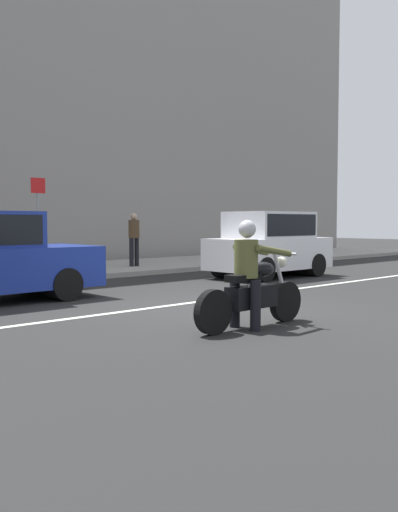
{
  "coord_description": "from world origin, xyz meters",
  "views": [
    {
      "loc": [
        -6.96,
        -6.93,
        1.52
      ],
      "look_at": [
        -0.9,
        -0.46,
        0.99
      ],
      "focal_mm": 39.8,
      "sensor_mm": 36.0,
      "label": 1
    }
  ],
  "objects_px": {
    "motorcycle_with_rider_olive": "(251,284)",
    "street_sign_post": "(38,214)",
    "parked_hatchback_white": "(269,244)",
    "pedestrian_bystander": "(134,235)"
  },
  "relations": [
    {
      "from": "motorcycle_with_rider_olive",
      "to": "street_sign_post",
      "type": "relative_size",
      "value": 0.8
    },
    {
      "from": "parked_hatchback_white",
      "to": "pedestrian_bystander",
      "type": "relative_size",
      "value": 2.18
    },
    {
      "from": "parked_hatchback_white",
      "to": "street_sign_post",
      "type": "bearing_deg",
      "value": 129.45
    },
    {
      "from": "motorcycle_with_rider_olive",
      "to": "street_sign_post",
      "type": "bearing_deg",
      "value": 79.73
    },
    {
      "from": "parked_hatchback_white",
      "to": "street_sign_post",
      "type": "height_order",
      "value": "street_sign_post"
    },
    {
      "from": "motorcycle_with_rider_olive",
      "to": "pedestrian_bystander",
      "type": "bearing_deg",
      "value": 62.98
    },
    {
      "from": "motorcycle_with_rider_olive",
      "to": "pedestrian_bystander",
      "type": "height_order",
      "value": "pedestrian_bystander"
    },
    {
      "from": "motorcycle_with_rider_olive",
      "to": "street_sign_post",
      "type": "xyz_separation_m",
      "value": [
        1.77,
        9.79,
        1.12
      ]
    },
    {
      "from": "parked_hatchback_white",
      "to": "street_sign_post",
      "type": "xyz_separation_m",
      "value": [
        -4.22,
        5.13,
        0.83
      ]
    },
    {
      "from": "parked_hatchback_white",
      "to": "motorcycle_with_rider_olive",
      "type": "bearing_deg",
      "value": -142.18
    }
  ]
}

